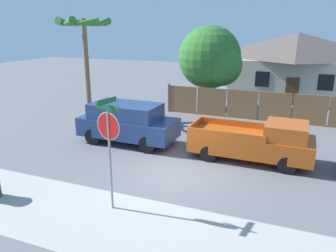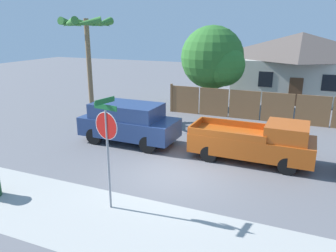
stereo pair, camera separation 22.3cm
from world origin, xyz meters
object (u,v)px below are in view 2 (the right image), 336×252
Objects in this scene: house at (299,65)px; oak_tree at (215,59)px; orange_pickup at (256,142)px; palm_tree at (87,32)px; red_suv at (129,122)px; stop_sign at (107,135)px.

oak_tree is at bearing -129.02° from house.
oak_tree is 9.48m from orange_pickup.
palm_tree reaches higher than house.
palm_tree is 1.27× the size of red_suv.
stop_sign is at bearing -121.98° from orange_pickup.
orange_pickup is (4.06, -8.19, -2.51)m from oak_tree.
orange_pickup is at bearing -94.00° from house.
stop_sign is at bearing -87.82° from oak_tree.
palm_tree is at bearing -134.54° from house.
oak_tree is 8.72m from red_suv.
orange_pickup is at bearing 67.54° from stop_sign.
oak_tree is 13.71m from stop_sign.
orange_pickup is 1.45× the size of stop_sign.
orange_pickup is 6.69m from stop_sign.
house is at bearing 87.60° from stop_sign.
house is 2.02× the size of orange_pickup.
palm_tree is 6.62m from red_suv.
house is 20.44m from stop_sign.
stop_sign is (0.52, -13.66, -1.01)m from oak_tree.
palm_tree is at bearing -140.07° from oak_tree.
palm_tree is (-6.17, -5.16, 1.74)m from oak_tree.
stop_sign reaches higher than red_suv.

